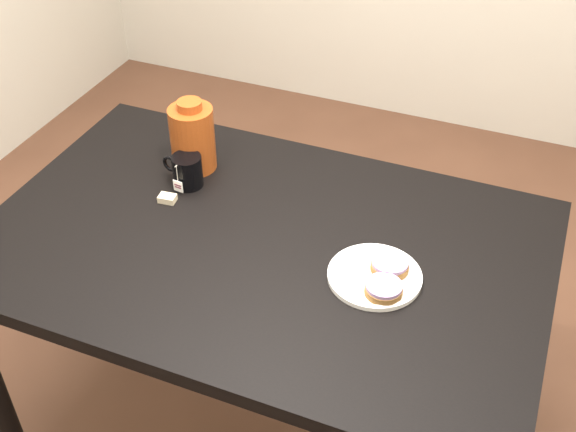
% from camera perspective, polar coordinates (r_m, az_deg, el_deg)
% --- Properties ---
extents(ground_plane, '(4.00, 4.00, 0.00)m').
position_cam_1_polar(ground_plane, '(2.35, -1.61, -15.94)').
color(ground_plane, brown).
extents(table, '(1.40, 0.90, 0.75)m').
position_cam_1_polar(table, '(1.85, -1.98, -3.87)').
color(table, black).
rests_on(table, ground_plane).
extents(plate, '(0.22, 0.22, 0.02)m').
position_cam_1_polar(plate, '(1.70, 6.86, -4.68)').
color(plate, white).
rests_on(plate, table).
extents(bagel_back, '(0.10, 0.10, 0.03)m').
position_cam_1_polar(bagel_back, '(1.71, 8.04, -3.86)').
color(bagel_back, brown).
rests_on(bagel_back, plate).
extents(bagel_front, '(0.12, 0.12, 0.03)m').
position_cam_1_polar(bagel_front, '(1.65, 7.57, -5.72)').
color(bagel_front, brown).
rests_on(bagel_front, plate).
extents(mug, '(0.13, 0.09, 0.09)m').
position_cam_1_polar(mug, '(1.97, -8.00, 3.57)').
color(mug, black).
rests_on(mug, table).
extents(teabag_pouch, '(0.05, 0.04, 0.02)m').
position_cam_1_polar(teabag_pouch, '(1.94, -9.51, 1.38)').
color(teabag_pouch, '#C6B793').
rests_on(teabag_pouch, table).
extents(bagel_package, '(0.16, 0.16, 0.21)m').
position_cam_1_polar(bagel_package, '(2.02, -7.56, 6.18)').
color(bagel_package, '#65250D').
rests_on(bagel_package, table).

